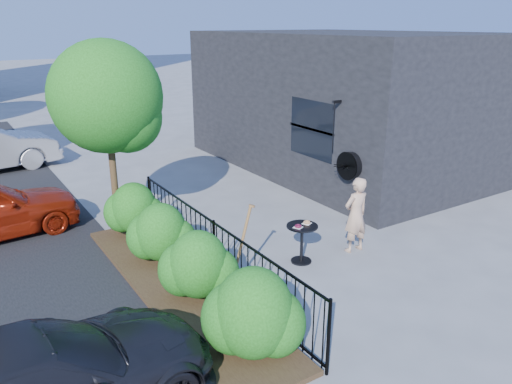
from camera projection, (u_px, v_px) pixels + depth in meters
ground at (284, 258)px, 9.53m from camera, size 120.00×120.00×0.00m
shop_building at (345, 100)px, 15.28m from camera, size 6.22×9.00×4.00m
fence at (214, 249)px, 8.58m from camera, size 0.05×6.05×1.10m
planting_bed at (178, 287)px, 8.39m from camera, size 1.30×6.00×0.08m
shrubs at (179, 248)px, 8.31m from camera, size 1.10×5.60×1.24m
patio_tree at (111, 104)px, 9.69m from camera, size 2.20×2.20×3.94m
cafe_table at (302, 237)px, 9.22m from camera, size 0.58×0.58×0.78m
woman at (356, 215)px, 9.60m from camera, size 0.55×0.36×1.50m
shovel at (240, 251)px, 8.32m from camera, size 0.50×0.19×1.46m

